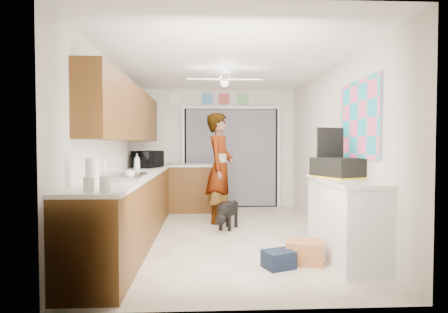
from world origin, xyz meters
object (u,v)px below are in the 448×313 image
object	(u,v)px
suitcase	(338,168)
man	(220,168)
microwave	(148,159)
cardboard_box	(304,252)
navy_crate	(279,259)
paper_towel_roll	(92,173)
dog	(228,214)
soap_bottle	(137,161)
cup	(130,174)

from	to	relation	value
suitcase	man	world-z (taller)	man
microwave	cardboard_box	size ratio (longest dim) A/B	1.31
microwave	man	size ratio (longest dim) A/B	0.28
microwave	navy_crate	bearing A→B (deg)	-124.39
navy_crate	man	size ratio (longest dim) A/B	0.17
paper_towel_roll	dog	size ratio (longest dim) A/B	0.47
soap_bottle	man	bearing A→B (deg)	16.88
cup	suitcase	size ratio (longest dim) A/B	0.20
microwave	dog	xyz separation A→B (m)	(1.35, -0.58, -0.86)
microwave	man	world-z (taller)	man
navy_crate	microwave	bearing A→B (deg)	125.84
cup	dog	bearing A→B (deg)	47.13
soap_bottle	dog	xyz separation A→B (m)	(1.45, -0.10, -0.84)
suitcase	dog	xyz separation A→B (m)	(-1.25, 1.42, -0.83)
cardboard_box	microwave	bearing A→B (deg)	132.34
man	cardboard_box	bearing A→B (deg)	-140.54
suitcase	cardboard_box	world-z (taller)	suitcase
dog	paper_towel_roll	bearing A→B (deg)	-96.51
paper_towel_roll	suitcase	world-z (taller)	paper_towel_roll
suitcase	man	bearing A→B (deg)	102.36
microwave	cup	bearing A→B (deg)	-157.67
suitcase	navy_crate	distance (m)	1.35
suitcase	dog	bearing A→B (deg)	108.31
cup	cardboard_box	world-z (taller)	cup
man	soap_bottle	bearing A→B (deg)	124.95
suitcase	cardboard_box	bearing A→B (deg)	-169.90
cup	paper_towel_roll	xyz separation A→B (m)	(-0.15, -0.98, 0.09)
cup	man	distance (m)	2.19
microwave	dog	bearing A→B (deg)	-93.47
soap_bottle	microwave	bearing A→B (deg)	78.77
cup	cardboard_box	distance (m)	2.23
microwave	dog	world-z (taller)	microwave
soap_bottle	cardboard_box	distance (m)	3.02
soap_bottle	navy_crate	bearing A→B (deg)	-46.58
suitcase	man	xyz separation A→B (m)	(-1.37, 1.92, -0.12)
cardboard_box	soap_bottle	bearing A→B (deg)	140.29
soap_bottle	paper_towel_roll	bearing A→B (deg)	-89.25
cup	man	size ratio (longest dim) A/B	0.06
paper_towel_roll	suitcase	bearing A→B (deg)	19.09
microwave	man	xyz separation A→B (m)	(1.24, -0.08, -0.15)
paper_towel_roll	man	xyz separation A→B (m)	(1.30, 2.84, -0.14)
cup	navy_crate	bearing A→B (deg)	-17.27
cup	paper_towel_roll	distance (m)	0.99
microwave	suitcase	size ratio (longest dim) A/B	0.94
microwave	cardboard_box	bearing A→B (deg)	-117.88
man	suitcase	bearing A→B (deg)	-126.48
cup	suitcase	distance (m)	2.52
man	paper_towel_roll	bearing A→B (deg)	173.48
microwave	paper_towel_roll	distance (m)	2.92
navy_crate	soap_bottle	bearing A→B (deg)	133.42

